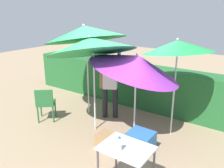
# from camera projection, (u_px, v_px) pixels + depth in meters

# --- Properties ---
(ground_plane) EXTENTS (24.00, 24.00, 0.00)m
(ground_plane) POSITION_uv_depth(u_px,v_px,m) (105.00, 131.00, 5.59)
(ground_plane) COLOR #9E8466
(hedge_row) EXTENTS (8.00, 0.70, 1.21)m
(hedge_row) POSITION_uv_depth(u_px,v_px,m) (143.00, 86.00, 6.89)
(hedge_row) COLOR #23602D
(hedge_row) RESTS_ON ground_plane
(umbrella_rainbow) EXTENTS (2.08, 2.03, 2.20)m
(umbrella_rainbow) POSITION_uv_depth(u_px,v_px,m) (136.00, 63.00, 4.96)
(umbrella_rainbow) COLOR silver
(umbrella_rainbow) RESTS_ON ground_plane
(umbrella_orange) EXTENTS (2.15, 2.11, 2.66)m
(umbrella_orange) POSITION_uv_depth(u_px,v_px,m) (85.00, 33.00, 5.85)
(umbrella_orange) COLOR silver
(umbrella_orange) RESTS_ON ground_plane
(umbrella_yellow) EXTENTS (1.50, 1.48, 2.29)m
(umbrella_yellow) POSITION_uv_depth(u_px,v_px,m) (177.00, 47.00, 4.83)
(umbrella_yellow) COLOR silver
(umbrella_yellow) RESTS_ON ground_plane
(umbrella_navy) EXTENTS (2.05, 1.98, 2.58)m
(umbrella_navy) POSITION_uv_depth(u_px,v_px,m) (91.00, 45.00, 5.02)
(umbrella_navy) COLOR silver
(umbrella_navy) RESTS_ON ground_plane
(person_vendor) EXTENTS (0.53, 0.36, 1.88)m
(person_vendor) POSITION_uv_depth(u_px,v_px,m) (110.00, 84.00, 6.02)
(person_vendor) COLOR black
(person_vendor) RESTS_ON ground_plane
(chair_plastic) EXTENTS (0.62, 0.62, 0.89)m
(chair_plastic) POSITION_uv_depth(u_px,v_px,m) (45.00, 102.00, 5.94)
(chair_plastic) COLOR #236633
(chair_plastic) RESTS_ON ground_plane
(cooler_box) EXTENTS (0.50, 0.43, 0.44)m
(cooler_box) POSITION_uv_depth(u_px,v_px,m) (141.00, 142.00, 4.70)
(cooler_box) COLOR #2D6BB7
(cooler_box) RESTS_ON ground_plane
(crate_cardboard) EXTENTS (0.48, 0.34, 0.29)m
(crate_cardboard) POSITION_uv_depth(u_px,v_px,m) (108.00, 141.00, 4.90)
(crate_cardboard) COLOR #9E7A4C
(crate_cardboard) RESTS_ON ground_plane
(folding_table) EXTENTS (0.80, 0.60, 0.76)m
(folding_table) POSITION_uv_depth(u_px,v_px,m) (126.00, 153.00, 3.60)
(folding_table) COLOR #4C4C51
(folding_table) RESTS_ON ground_plane
(bottle_water) EXTENTS (0.07, 0.07, 0.24)m
(bottle_water) POSITION_uv_depth(u_px,v_px,m) (119.00, 145.00, 3.44)
(bottle_water) COLOR silver
(bottle_water) RESTS_ON folding_table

